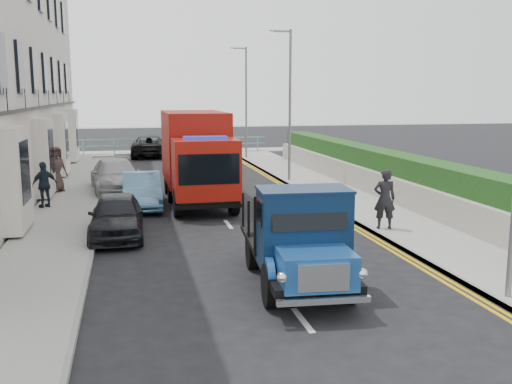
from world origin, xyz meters
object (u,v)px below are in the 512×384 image
bedford_lorry (302,245)px  red_lorry (196,155)px  parked_car_front (116,216)px  pedestrian_east_near (385,199)px  lamp_far (244,96)px  lamp_mid (287,97)px

bedford_lorry → red_lorry: red_lorry is taller
red_lorry → parked_car_front: 5.87m
parked_car_front → pedestrian_east_near: size_ratio=2.08×
bedford_lorry → parked_car_front: bedford_lorry is taller
bedford_lorry → red_lorry: 10.64m
bedford_lorry → pedestrian_east_near: size_ratio=2.64×
pedestrian_east_near → bedford_lorry: bearing=60.9°
red_lorry → pedestrian_east_near: bearing=-51.2°
lamp_far → bedford_lorry: (-3.75, -24.49, -2.98)m
lamp_mid → pedestrian_east_near: 10.46m
lamp_mid → red_lorry: 6.49m
lamp_mid → pedestrian_east_near: (0.22, -10.03, -2.97)m
lamp_far → pedestrian_east_near: (0.22, -20.03, -2.97)m
pedestrian_east_near → lamp_mid: bearing=-76.1°
red_lorry → parked_car_front: red_lorry is taller
lamp_far → bedford_lorry: size_ratio=1.46×
lamp_far → bedford_lorry: 24.96m
lamp_far → bedford_lorry: bearing=-98.7°
lamp_mid → bedford_lorry: lamp_mid is taller
lamp_far → pedestrian_east_near: size_ratio=3.86×
lamp_mid → pedestrian_east_near: lamp_mid is taller
lamp_mid → pedestrian_east_near: bearing=-88.7°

